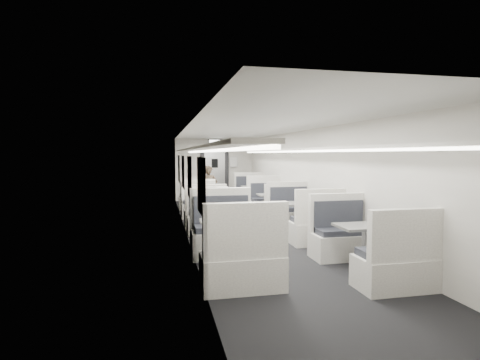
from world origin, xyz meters
name	(u,v)px	position (x,y,z in m)	size (l,w,h in m)	color
room	(250,180)	(0.00, 0.00, 1.20)	(3.24, 12.24, 2.64)	black
booth_left_a	(196,201)	(-1.00, 3.07, 0.35)	(0.96, 1.95, 1.05)	white
booth_left_b	(202,209)	(-1.00, 1.36, 0.36)	(1.00, 2.02, 1.08)	white
booth_left_c	(213,224)	(-1.00, -0.78, 0.35)	(0.96, 1.96, 1.05)	white
booth_left_d	(231,245)	(-1.00, -2.86, 0.40)	(1.10, 2.24, 1.20)	white
booth_right_a	(256,197)	(1.00, 3.38, 0.39)	(1.07, 2.16, 1.16)	white
booth_right_b	(272,206)	(1.00, 1.49, 0.35)	(0.97, 1.98, 1.06)	white
booth_right_c	(302,219)	(1.00, -0.74, 0.38)	(1.04, 2.12, 1.13)	white
booth_right_d	(365,248)	(1.00, -3.36, 0.37)	(1.03, 2.08, 1.11)	white
passenger	(209,189)	(-0.62, 2.84, 0.73)	(0.53, 0.35, 1.45)	black
window_a	(179,169)	(-1.49, 3.40, 1.35)	(0.02, 1.18, 0.84)	black
window_b	(183,172)	(-1.49, 1.20, 1.35)	(0.02, 1.18, 0.84)	black
window_c	(190,177)	(-1.49, -1.00, 1.35)	(0.02, 1.18, 0.84)	black
window_d	(201,186)	(-1.49, -3.20, 1.35)	(0.02, 1.18, 0.84)	black
luggage_rack_left	(198,149)	(-1.24, -0.30, 1.92)	(0.46, 10.40, 0.09)	white
luggage_rack_right	(306,149)	(1.24, -0.30, 1.92)	(0.46, 10.40, 0.09)	white
vestibule_door	(215,174)	(0.00, 5.93, 1.04)	(1.10, 0.13, 2.10)	black
exit_sign	(216,141)	(0.00, 5.44, 2.28)	(0.62, 0.12, 0.16)	black
wall_notice	(234,162)	(0.75, 5.92, 1.50)	(0.32, 0.02, 0.40)	silver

